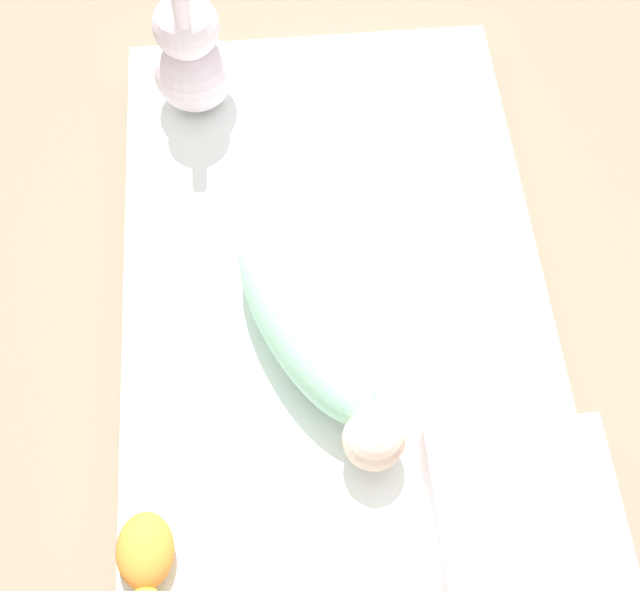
{
  "coord_description": "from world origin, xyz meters",
  "views": [
    {
      "loc": [
        0.84,
        -0.1,
        1.6
      ],
      "look_at": [
        0.06,
        -0.03,
        0.19
      ],
      "focal_mm": 50.0,
      "sensor_mm": 36.0,
      "label": 1
    }
  ],
  "objects": [
    {
      "name": "pillow",
      "position": [
        0.5,
        0.25,
        0.2
      ],
      "size": [
        0.3,
        0.29,
        0.12
      ],
      "color": "white",
      "rests_on": "bed_mattress"
    },
    {
      "name": "bunny_plush",
      "position": [
        -0.47,
        -0.25,
        0.28
      ],
      "size": [
        0.17,
        0.17,
        0.36
      ],
      "color": "silver",
      "rests_on": "bed_mattress"
    },
    {
      "name": "bed_mattress",
      "position": [
        0.0,
        0.0,
        0.07
      ],
      "size": [
        1.27,
        0.8,
        0.14
      ],
      "color": "white",
      "rests_on": "ground_plane"
    },
    {
      "name": "swaddled_baby",
      "position": [
        0.14,
        -0.05,
        0.22
      ],
      "size": [
        0.51,
        0.32,
        0.15
      ],
      "rotation": [
        0.0,
        0.0,
        0.4
      ],
      "color": "#99D6B2",
      "rests_on": "bed_mattress"
    },
    {
      "name": "ground_plane",
      "position": [
        0.0,
        0.0,
        0.0
      ],
      "size": [
        12.0,
        12.0,
        0.0
      ],
      "primitive_type": "plane",
      "color": "#7A6B56"
    },
    {
      "name": "turtle_plush",
      "position": [
        0.5,
        -0.35,
        0.18
      ],
      "size": [
        0.16,
        0.09,
        0.07
      ],
      "color": "orange",
      "rests_on": "bed_mattress"
    }
  ]
}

